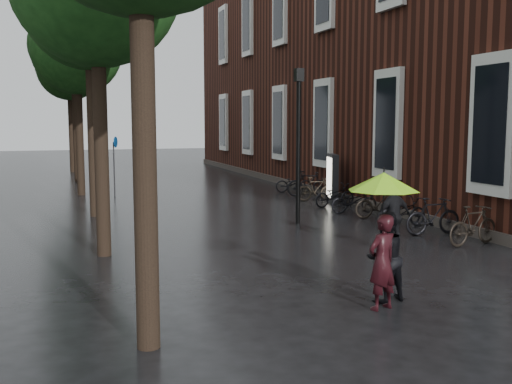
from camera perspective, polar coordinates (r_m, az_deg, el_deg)
name	(u,v)px	position (r m, az deg, el deg)	size (l,w,h in m)	color
ground	(440,338)	(9.20, 17.08, -13.17)	(120.00, 120.00, 0.00)	black
brick_building	(383,62)	(30.84, 11.97, 12.04)	(10.20, 33.20, 12.00)	#38160F
street_trees	(81,30)	(23.14, -16.30, 14.58)	(4.33, 34.03, 8.91)	black
person_burgundy	(382,262)	(10.08, 11.91, -6.55)	(0.58, 0.38, 1.59)	black
person_black	(385,257)	(10.52, 12.17, -6.08)	(0.76, 0.59, 1.56)	black
lime_umbrella	(384,182)	(9.99, 12.06, 0.96)	(1.19, 1.19, 1.75)	black
pedestrian_walking	(393,216)	(14.74, 12.96, -2.27)	(0.96, 0.40, 1.64)	black
parked_bicycles	(358,199)	(20.57, 9.65, -0.64)	(2.12, 12.60, 1.05)	black
ad_lightbox	(332,178)	(22.96, 7.28, 1.31)	(0.28, 1.22, 1.84)	black
lamp_post	(298,131)	(17.92, 4.07, 5.86)	(0.24, 0.24, 4.63)	black
cycle_sign	(115,157)	(25.25, -13.30, 3.27)	(0.13, 0.45, 2.46)	#262628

